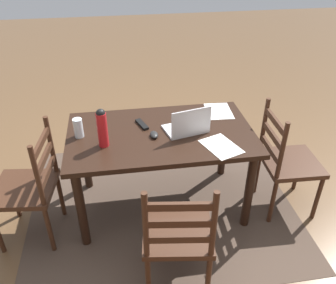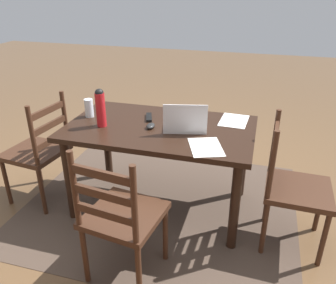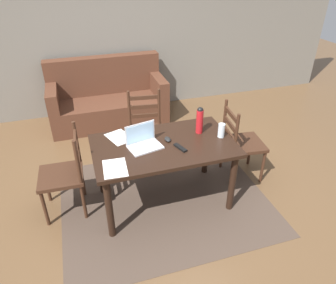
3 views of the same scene
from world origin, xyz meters
TOP-DOWN VIEW (x-y plane):
  - ground_plane at (0.00, 0.00)m, footprint 14.00×14.00m
  - area_rug at (0.00, 0.00)m, footprint 2.25×1.88m
  - dining_table at (0.00, 0.00)m, footprint 1.44×0.85m
  - chair_right_far at (1.01, 0.18)m, footprint 0.49×0.49m
  - chair_left_far at (-1.01, 0.17)m, footprint 0.46×0.46m
  - chair_far_head at (0.01, 0.80)m, footprint 0.50×0.50m
  - laptop at (-0.21, 0.03)m, footprint 0.36×0.29m
  - water_bottle at (0.43, 0.12)m, footprint 0.07×0.07m
  - drinking_glass at (0.62, -0.04)m, footprint 0.07×0.07m
  - computer_mouse at (0.06, 0.05)m, footprint 0.06×0.10m
  - tv_remote at (0.13, -0.13)m, footprint 0.10×0.18m
  - paper_stack_left at (-0.54, -0.27)m, footprint 0.23×0.31m
  - paper_stack_right at (-0.41, 0.27)m, footprint 0.30×0.35m

SIDE VIEW (x-z plane):
  - ground_plane at x=0.00m, z-range 0.00..0.00m
  - area_rug at x=0.00m, z-range 0.00..0.01m
  - chair_right_far at x=1.01m, z-range -0.01..0.94m
  - chair_left_far at x=-1.01m, z-range -0.01..0.94m
  - chair_far_head at x=0.01m, z-range -0.01..0.94m
  - dining_table at x=0.00m, z-range 0.27..1.01m
  - paper_stack_left at x=-0.54m, z-range 0.74..0.74m
  - paper_stack_right at x=-0.41m, z-range 0.74..0.74m
  - tv_remote at x=0.13m, z-range 0.74..0.76m
  - computer_mouse at x=0.06m, z-range 0.74..0.77m
  - laptop at x=-0.21m, z-range 0.68..0.91m
  - drinking_glass at x=0.62m, z-range 0.74..0.89m
  - water_bottle at x=0.43m, z-range 0.74..1.04m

